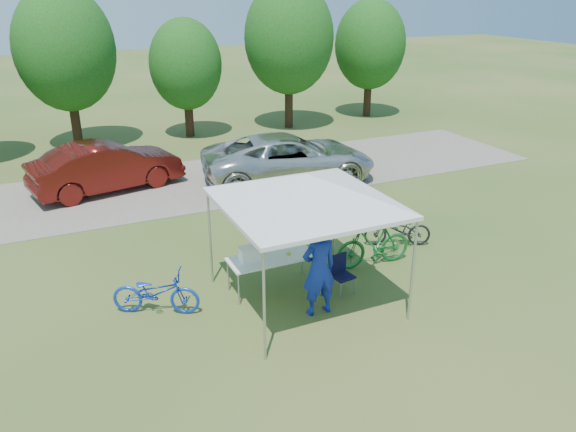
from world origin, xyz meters
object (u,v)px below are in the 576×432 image
object	(u,v)px
bike_green	(373,243)
minivan	(289,158)
folding_table	(272,259)
cooler	(250,254)
sedan	(107,167)
bike_dark	(398,229)
bike_blue	(156,292)
folding_chair	(340,270)
cyclist	(319,269)

from	to	relation	value
bike_green	minivan	size ratio (longest dim) A/B	0.33
folding_table	bike_green	bearing A→B (deg)	1.01
minivan	cooler	bearing A→B (deg)	157.63
cooler	sedan	size ratio (longest dim) A/B	0.10
folding_table	cooler	distance (m)	0.52
cooler	bike_dark	world-z (taller)	cooler
sedan	bike_dark	bearing A→B (deg)	-152.80
bike_blue	bike_green	bearing A→B (deg)	-63.14
folding_chair	bike_green	xyz separation A→B (m)	(1.26, 0.71, 0.08)
cooler	folding_table	bearing A→B (deg)	0.00
minivan	sedan	size ratio (longest dim) A/B	1.22
folding_table	folding_chair	world-z (taller)	folding_chair
folding_table	minivan	xyz separation A→B (m)	(3.26, 6.21, 0.09)
folding_chair	minivan	world-z (taller)	minivan
cyclist	bike_green	distance (m)	2.47
cooler	bike_blue	xyz separation A→B (m)	(-1.95, 0.09, -0.46)
minivan	cyclist	bearing A→B (deg)	168.05
cyclist	bike_green	bearing A→B (deg)	-149.16
folding_table	bike_blue	bearing A→B (deg)	177.88
cooler	cyclist	distance (m)	1.55
cooler	sedan	xyz separation A→B (m)	(-1.76, 7.83, -0.14)
bike_dark	sedan	distance (m)	9.27
folding_chair	cooler	size ratio (longest dim) A/B	1.79
bike_blue	sedan	bearing A→B (deg)	25.92
folding_table	minivan	world-z (taller)	minivan
cooler	bike_blue	size ratio (longest dim) A/B	0.26
bike_blue	folding_table	bearing A→B (deg)	-64.74
folding_chair	bike_dark	bearing A→B (deg)	20.27
folding_table	bike_dark	size ratio (longest dim) A/B	1.11
folding_chair	cyclist	xyz separation A→B (m)	(-0.81, -0.56, 0.50)
sedan	folding_table	bearing A→B (deg)	-176.43
folding_chair	bike_dark	world-z (taller)	bike_dark
folding_table	minivan	size ratio (longest dim) A/B	0.33
folding_table	cyclist	distance (m)	1.34
cyclist	minivan	distance (m)	7.95
bike_blue	cooler	bearing A→B (deg)	-65.26
bike_blue	cyclist	bearing A→B (deg)	-87.16
sedan	bike_blue	bearing A→B (deg)	166.19
cyclist	minivan	world-z (taller)	cyclist
cyclist	bike_blue	size ratio (longest dim) A/B	1.13
folding_chair	bike_green	bearing A→B (deg)	20.13
folding_chair	minivan	size ratio (longest dim) A/B	0.15
folding_table	bike_blue	size ratio (longest dim) A/B	1.06
folding_chair	folding_table	bearing A→B (deg)	143.19
folding_table	bike_dark	world-z (taller)	bike_dark
cyclist	sedan	world-z (taller)	cyclist
cooler	bike_green	xyz separation A→B (m)	(3.01, 0.04, -0.36)
folding_table	sedan	xyz separation A→B (m)	(-2.23, 7.83, 0.07)
bike_blue	sedan	xyz separation A→B (m)	(0.20, 7.74, 0.32)
bike_green	folding_chair	bearing A→B (deg)	-56.30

